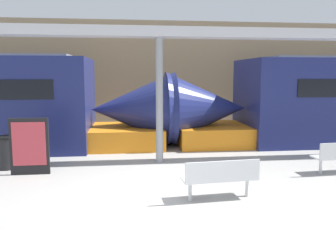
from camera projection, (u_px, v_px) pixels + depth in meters
ground_plane at (174, 206)px, 6.33m from camera, size 60.00×60.00×0.00m
station_wall at (148, 76)px, 15.16m from camera, size 56.00×0.20×5.00m
bench_near at (221, 176)px, 6.59m from camera, size 1.57×0.57×0.84m
trash_bin at (7, 152)px, 8.83m from camera, size 0.50×0.50×0.90m
poster_board at (29, 146)px, 8.26m from camera, size 0.96×0.07×1.46m
support_column_near at (159, 101)px, 9.33m from camera, size 0.21×0.21×3.57m
canopy_beam at (159, 32)px, 9.10m from camera, size 28.00×0.60×0.28m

